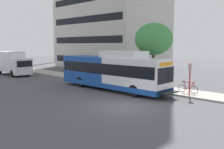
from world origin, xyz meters
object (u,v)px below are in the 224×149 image
(transit_bus, at_px, (112,72))
(box_truck_background, at_px, (12,63))
(bicycle_parked, at_px, (188,88))
(bus_stop_sign_pole, at_px, (190,77))
(street_tree_near_stop, at_px, (154,39))

(transit_bus, relative_size, box_truck_background, 1.75)
(bicycle_parked, bearing_deg, bus_stop_sign_pole, -148.05)
(bicycle_parked, distance_m, box_truck_background, 24.41)
(bicycle_parked, distance_m, street_tree_near_stop, 6.10)
(street_tree_near_stop, bearing_deg, transit_bus, 153.85)
(transit_bus, xyz_separation_m, street_tree_near_stop, (3.91, -1.92, 3.03))
(transit_bus, height_order, bus_stop_sign_pole, transit_bus)
(bus_stop_sign_pole, height_order, street_tree_near_stop, street_tree_near_stop)
(transit_bus, distance_m, street_tree_near_stop, 5.31)
(bicycle_parked, relative_size, street_tree_near_stop, 0.28)
(bus_stop_sign_pole, distance_m, street_tree_near_stop, 6.01)
(bus_stop_sign_pole, distance_m, box_truck_background, 24.74)
(box_truck_background, bearing_deg, street_tree_near_stop, -74.68)
(bus_stop_sign_pole, height_order, box_truck_background, box_truck_background)
(street_tree_near_stop, distance_m, box_truck_background, 20.65)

